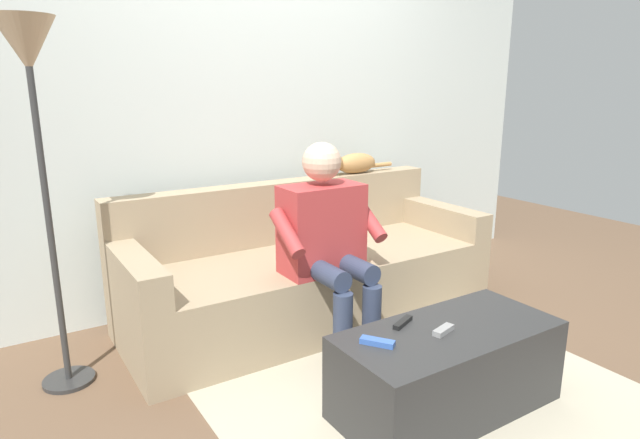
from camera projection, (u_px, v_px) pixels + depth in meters
The scene contains 11 objects.
ground_plane at pixel (379, 363), 2.81m from camera, with size 8.00×8.00×0.00m, color brown.
back_wall at pixel (262, 115), 3.56m from camera, with size 4.73×0.06×2.42m, color silver.
couch at pixel (307, 273), 3.33m from camera, with size 2.24×0.84×0.81m.
coffee_table at pixel (447, 369), 2.38m from camera, with size 1.01×0.47×0.39m.
person_solo_seated at pixel (327, 235), 2.86m from camera, with size 0.59×0.50×1.12m.
cat_on_backrest at pixel (352, 163), 3.71m from camera, with size 0.55×0.13×0.15m.
remote_black at pixel (403, 322), 2.37m from camera, with size 0.14×0.03×0.02m, color black.
remote_gray at pixel (443, 330), 2.29m from camera, with size 0.12×0.04×0.02m, color gray.
remote_blue at pixel (377, 342), 2.19m from camera, with size 0.14×0.04×0.02m, color #3860B7.
floor_rug at pixel (422, 392), 2.54m from camera, with size 1.88×1.65×0.01m, color #B7AD93.
floor_lamp at pixel (31, 85), 2.29m from camera, with size 0.25×0.25×1.69m.
Camera 1 is at (1.62, 2.58, 1.42)m, focal length 30.32 mm.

